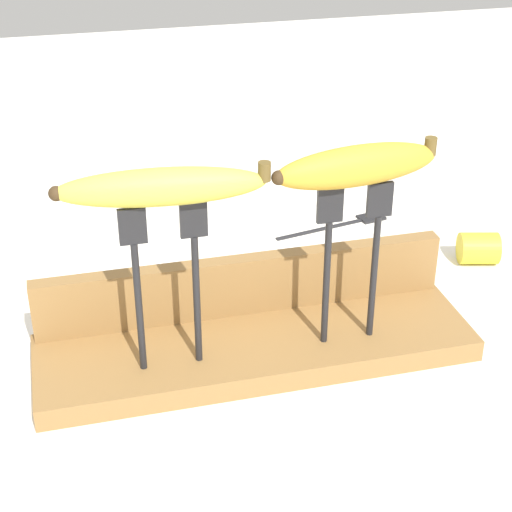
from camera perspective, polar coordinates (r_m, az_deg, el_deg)
ground_plane at (r=0.89m, az=0.00°, el=-7.00°), size 3.00×3.00×0.00m
wooden_board at (r=0.89m, az=0.00°, el=-6.36°), size 0.47×0.13×0.02m
board_backstop at (r=0.91m, az=-0.90°, el=-1.99°), size 0.46×0.02×0.07m
fork_stand_left at (r=0.79m, az=-6.23°, el=-1.14°), size 0.08×0.01×0.18m
fork_stand_right at (r=0.83m, az=6.66°, el=0.43°), size 0.08×0.01×0.18m
banana_raised_left at (r=0.75m, az=-6.59°, el=4.77°), size 0.20×0.05×0.04m
banana_raised_right at (r=0.79m, az=7.02°, el=6.21°), size 0.17×0.05×0.04m
fork_fallen_far at (r=1.17m, az=6.21°, el=2.34°), size 0.17×0.05×0.01m
banana_chunk_near at (r=1.10m, az=15.18°, el=0.52°), size 0.06×0.05×0.04m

